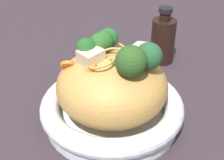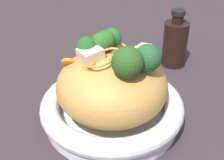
# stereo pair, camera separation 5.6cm
# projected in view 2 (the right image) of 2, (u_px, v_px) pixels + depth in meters

# --- Properties ---
(ground_plane) EXTENTS (3.00, 3.00, 0.00)m
(ground_plane) POSITION_uv_depth(u_px,v_px,m) (112.00, 120.00, 0.61)
(ground_plane) COLOR #32282D
(serving_bowl) EXTENTS (0.27, 0.27, 0.05)m
(serving_bowl) POSITION_uv_depth(u_px,v_px,m) (112.00, 109.00, 0.60)
(serving_bowl) COLOR white
(serving_bowl) RESTS_ON ground_plane
(noodle_heap) EXTENTS (0.20, 0.20, 0.14)m
(noodle_heap) POSITION_uv_depth(u_px,v_px,m) (112.00, 86.00, 0.57)
(noodle_heap) COLOR #C19045
(noodle_heap) RESTS_ON serving_bowl
(broccoli_florets) EXTENTS (0.15, 0.14, 0.07)m
(broccoli_florets) POSITION_uv_depth(u_px,v_px,m) (120.00, 52.00, 0.52)
(broccoli_florets) COLOR #97C26F
(broccoli_florets) RESTS_ON serving_bowl
(carrot_coins) EXTENTS (0.07, 0.18, 0.04)m
(carrot_coins) POSITION_uv_depth(u_px,v_px,m) (105.00, 63.00, 0.55)
(carrot_coins) COLOR orange
(carrot_coins) RESTS_ON serving_bowl
(zucchini_slices) EXTENTS (0.11, 0.12, 0.04)m
(zucchini_slices) POSITION_uv_depth(u_px,v_px,m) (126.00, 55.00, 0.55)
(zucchini_slices) COLOR beige
(zucchini_slices) RESTS_ON serving_bowl
(chicken_chunks) EXTENTS (0.11, 0.14, 0.05)m
(chicken_chunks) POSITION_uv_depth(u_px,v_px,m) (106.00, 54.00, 0.55)
(chicken_chunks) COLOR beige
(chicken_chunks) RESTS_ON serving_bowl
(soy_sauce_bottle) EXTENTS (0.06, 0.06, 0.14)m
(soy_sauce_bottle) POSITION_uv_depth(u_px,v_px,m) (175.00, 42.00, 0.77)
(soy_sauce_bottle) COLOR black
(soy_sauce_bottle) RESTS_ON ground_plane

